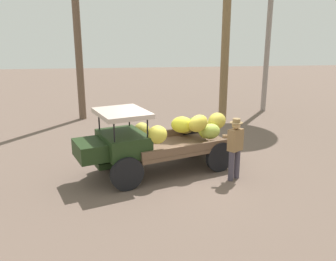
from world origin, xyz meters
name	(u,v)px	position (x,y,z in m)	size (l,w,h in m)	color
ground_plane	(180,170)	(0.00, 0.00, 0.00)	(60.00, 60.00, 0.00)	brown
truck	(157,140)	(0.66, 0.02, 0.96)	(4.66, 2.92, 1.87)	#1F3216
farmer	(235,145)	(-1.34, 0.80, 0.96)	(0.58, 0.56, 1.69)	#46404E
wooden_crate	(210,144)	(-1.24, -1.52, 0.25)	(0.53, 0.39, 0.51)	olive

